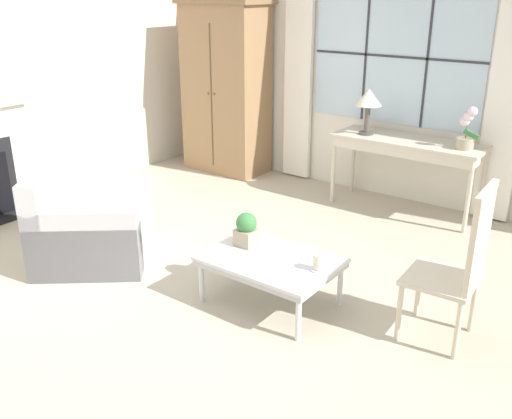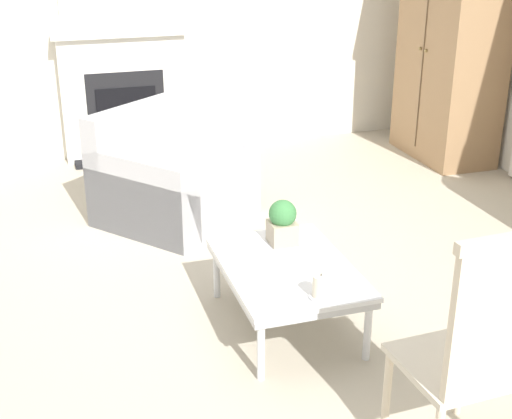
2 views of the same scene
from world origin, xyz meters
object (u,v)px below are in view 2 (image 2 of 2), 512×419
Objects in this scene: coffee_table at (287,272)px; potted_plant_small at (283,222)px; armoire at (452,44)px; side_chair_wooden at (477,344)px; pillar_candle at (321,288)px; fireplace at (124,84)px; armchair_upholstered at (172,182)px.

potted_plant_small reaches higher than coffee_table.
armoire is 4.21m from side_chair_wooden.
potted_plant_small is 0.66m from pillar_candle.
coffee_table is at bearing 7.24° from fireplace.
coffee_table is at bearing 9.97° from armchair_upholstered.
fireplace is at bearing -170.80° from potted_plant_small.
armoire is 2.17× the size of coffee_table.
armchair_upholstered is at bearing -170.03° from coffee_table.
armchair_upholstered is (0.70, -2.70, -0.76)m from armoire.
armchair_upholstered is 1.71m from coffee_table.
armchair_upholstered is 1.35× the size of coffee_table.
pillar_candle is at bearing 7.06° from fireplace.
coffee_table is 0.40m from pillar_candle.
armoire is at bearing 104.55° from armchair_upholstered.
fireplace is at bearing -107.08° from armoire.
side_chair_wooden is at bearing 9.29° from fireplace.
pillar_candle is at bearing 9.16° from armchair_upholstered.
armchair_upholstered is 1.18× the size of side_chair_wooden.
coffee_table is 7.08× the size of pillar_candle.
pillar_candle is (3.63, 0.45, -0.26)m from fireplace.
armchair_upholstered is 4.97× the size of potted_plant_small.
fireplace is 1.00× the size of armoire.
armchair_upholstered is at bearing -75.45° from armoire.
fireplace is 1.90× the size of side_chair_wooden.
potted_plant_small is (1.41, 0.37, 0.22)m from armchair_upholstered.
armoire is at bearing 134.78° from coffee_table.
armoire is 3.19m from potted_plant_small.
armoire reaches higher than side_chair_wooden.
side_chair_wooden is at bearing 18.24° from pillar_candle.
armchair_upholstered reaches higher than coffee_table.
coffee_table is (2.39, -2.40, -0.71)m from armoire.
armoire is 3.46m from coffee_table.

